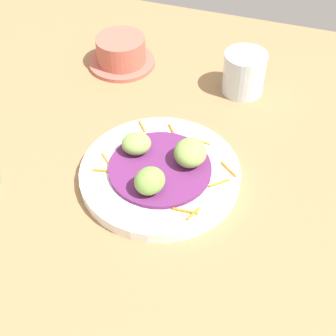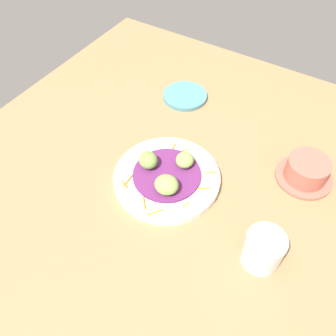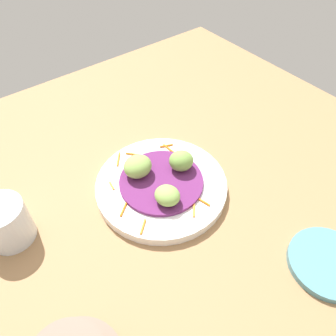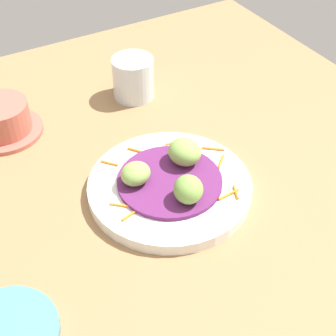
{
  "view_description": "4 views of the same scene",
  "coord_description": "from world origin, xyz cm",
  "px_view_note": "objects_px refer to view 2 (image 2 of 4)",
  "views": [
    {
      "loc": [
        -22.33,
        48.85,
        58.42
      ],
      "look_at": [
        -6.26,
        0.69,
        5.52
      ],
      "focal_mm": 51.02,
      "sensor_mm": 36.0,
      "label": 1
    },
    {
      "loc": [
        -50.46,
        -28.44,
        70.85
      ],
      "look_at": [
        -3.81,
        0.22,
        5.69
      ],
      "focal_mm": 38.54,
      "sensor_mm": 36.0,
      "label": 2
    },
    {
      "loc": [
        28.72,
        -24.17,
        52.53
      ],
      "look_at": [
        -4.86,
        1.78,
        6.78
      ],
      "focal_mm": 35.05,
      "sensor_mm": 36.0,
      "label": 3
    },
    {
      "loc": [
        24.14,
        49.87,
        58.26
      ],
      "look_at": [
        -5.24,
        -1.47,
        5.61
      ],
      "focal_mm": 54.72,
      "sensor_mm": 36.0,
      "label": 4
    }
  ],
  "objects_px": {
    "guac_scoop_left": "(148,160)",
    "guac_scoop_center": "(167,185)",
    "main_plate": "(166,178)",
    "guac_scoop_right": "(184,161)",
    "terracotta_bowl": "(306,171)",
    "side_plate_small": "(185,96)",
    "water_glass": "(263,250)"
  },
  "relations": [
    {
      "from": "guac_scoop_left",
      "to": "guac_scoop_center",
      "type": "relative_size",
      "value": 0.87
    },
    {
      "from": "main_plate",
      "to": "guac_scoop_right",
      "type": "distance_m",
      "value": 0.06
    },
    {
      "from": "terracotta_bowl",
      "to": "guac_scoop_left",
      "type": "bearing_deg",
      "value": 118.94
    },
    {
      "from": "guac_scoop_right",
      "to": "guac_scoop_center",
      "type": "bearing_deg",
      "value": -177.66
    },
    {
      "from": "guac_scoop_center",
      "to": "guac_scoop_right",
      "type": "xyz_separation_m",
      "value": [
        0.09,
        0.0,
        -0.0
      ]
    },
    {
      "from": "guac_scoop_center",
      "to": "side_plate_small",
      "type": "relative_size",
      "value": 0.43
    },
    {
      "from": "side_plate_small",
      "to": "water_glass",
      "type": "xyz_separation_m",
      "value": [
        -0.37,
        -0.39,
        0.03
      ]
    },
    {
      "from": "side_plate_small",
      "to": "guac_scoop_right",
      "type": "bearing_deg",
      "value": -150.87
    },
    {
      "from": "main_plate",
      "to": "guac_scoop_right",
      "type": "relative_size",
      "value": 5.39
    },
    {
      "from": "guac_scoop_center",
      "to": "terracotta_bowl",
      "type": "xyz_separation_m",
      "value": [
        0.22,
        -0.25,
        -0.02
      ]
    },
    {
      "from": "guac_scoop_left",
      "to": "guac_scoop_right",
      "type": "xyz_separation_m",
      "value": [
        0.05,
        -0.07,
        -0.0
      ]
    },
    {
      "from": "guac_scoop_right",
      "to": "main_plate",
      "type": "bearing_deg",
      "value": 152.34
    },
    {
      "from": "guac_scoop_left",
      "to": "side_plate_small",
      "type": "xyz_separation_m",
      "value": [
        0.3,
        0.07,
        -0.04
      ]
    },
    {
      "from": "main_plate",
      "to": "side_plate_small",
      "type": "height_order",
      "value": "main_plate"
    },
    {
      "from": "main_plate",
      "to": "guac_scoop_left",
      "type": "xyz_separation_m",
      "value": [
        -0.0,
        0.05,
        0.04
      ]
    },
    {
      "from": "guac_scoop_left",
      "to": "terracotta_bowl",
      "type": "bearing_deg",
      "value": -61.06
    },
    {
      "from": "guac_scoop_center",
      "to": "guac_scoop_right",
      "type": "relative_size",
      "value": 1.17
    },
    {
      "from": "guac_scoop_left",
      "to": "side_plate_small",
      "type": "bearing_deg",
      "value": 12.97
    },
    {
      "from": "guac_scoop_left",
      "to": "guac_scoop_right",
      "type": "bearing_deg",
      "value": -57.66
    },
    {
      "from": "guac_scoop_center",
      "to": "guac_scoop_left",
      "type": "bearing_deg",
      "value": 62.34
    },
    {
      "from": "guac_scoop_right",
      "to": "side_plate_small",
      "type": "relative_size",
      "value": 0.36
    },
    {
      "from": "side_plate_small",
      "to": "water_glass",
      "type": "relative_size",
      "value": 1.62
    },
    {
      "from": "guac_scoop_left",
      "to": "terracotta_bowl",
      "type": "xyz_separation_m",
      "value": [
        0.18,
        -0.33,
        -0.02
      ]
    },
    {
      "from": "water_glass",
      "to": "guac_scoop_center",
      "type": "bearing_deg",
      "value": 82.36
    },
    {
      "from": "guac_scoop_center",
      "to": "side_plate_small",
      "type": "xyz_separation_m",
      "value": [
        0.34,
        0.14,
        -0.04
      ]
    },
    {
      "from": "guac_scoop_center",
      "to": "terracotta_bowl",
      "type": "relative_size",
      "value": 0.41
    },
    {
      "from": "main_plate",
      "to": "water_glass",
      "type": "xyz_separation_m",
      "value": [
        -0.07,
        -0.27,
        0.03
      ]
    },
    {
      "from": "guac_scoop_center",
      "to": "terracotta_bowl",
      "type": "height_order",
      "value": "guac_scoop_center"
    },
    {
      "from": "guac_scoop_center",
      "to": "water_glass",
      "type": "height_order",
      "value": "water_glass"
    },
    {
      "from": "water_glass",
      "to": "guac_scoop_left",
      "type": "bearing_deg",
      "value": 77.27
    },
    {
      "from": "terracotta_bowl",
      "to": "water_glass",
      "type": "distance_m",
      "value": 0.26
    },
    {
      "from": "guac_scoop_center",
      "to": "water_glass",
      "type": "xyz_separation_m",
      "value": [
        -0.03,
        -0.25,
        -0.01
      ]
    }
  ]
}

